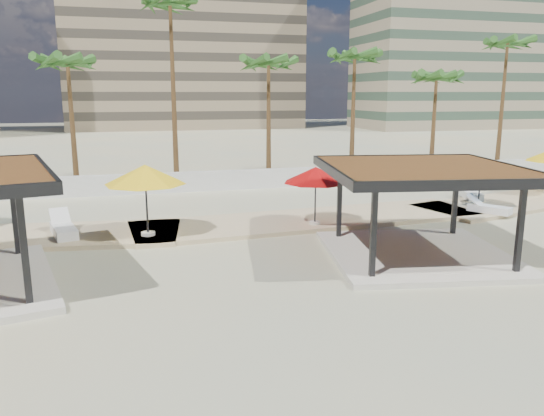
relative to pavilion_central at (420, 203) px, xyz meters
The scene contains 18 objects.
ground 4.47m from the pavilion_central, 166.50° to the right, with size 200.00×200.00×0.00m, color tan.
promenade 7.25m from the pavilion_central, 105.79° to the left, with size 44.45×7.97×0.24m.
boundary_wall 15.62m from the pavilion_central, 104.53° to the left, with size 56.00×0.30×1.20m, color silver.
building_mid 78.04m from the pavilion_central, 89.93° to the left, with size 38.00×16.00×30.40m.
building_east 80.07m from the pavilion_central, 55.87° to the left, with size 32.00×15.00×36.40m.
pavilion_central is the anchor object (origin of this frame).
umbrella_b 10.45m from the pavilion_central, 152.20° to the left, with size 3.81×3.81×2.84m.
umbrella_c 5.33m from the pavilion_central, 113.91° to the left, with size 2.85×2.85×2.50m.
umbrella_d 8.90m from the pavilion_central, 40.90° to the left, with size 3.04×3.04×2.51m.
lounger_a 13.85m from the pavilion_central, 155.10° to the left, with size 1.33×2.51×0.90m.
lounger_b 11.68m from the pavilion_central, 45.94° to the left, with size 1.53×2.50×0.90m.
lounger_c 8.40m from the pavilion_central, 36.50° to the left, with size 1.65×2.10×0.78m.
palm_c 22.10m from the pavilion_central, 126.94° to the left, with size 3.00×3.00×8.31m.
palm_d 21.06m from the pavilion_central, 111.02° to the left, with size 3.00×3.00×11.88m.
palm_e 18.29m from the pavilion_central, 92.96° to the left, with size 3.00×3.00×8.44m.
palm_f 19.29m from the pavilion_central, 73.90° to the left, with size 3.00×3.00×8.98m.
palm_g 21.03m from the pavilion_central, 57.27° to the left, with size 3.00×3.00×7.66m.
palm_h 25.67m from the pavilion_central, 46.25° to the left, with size 3.00×3.00×10.10m.
Camera 1 is at (-5.88, -15.27, 5.72)m, focal length 35.00 mm.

